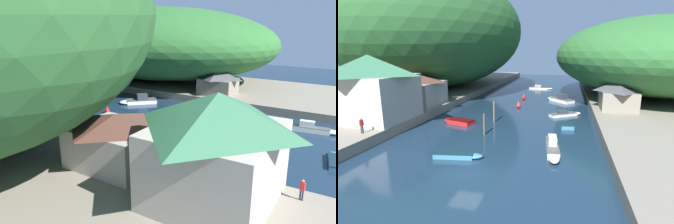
% 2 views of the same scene
% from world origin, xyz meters
% --- Properties ---
extents(water_surface, '(130.00, 130.00, 0.00)m').
position_xyz_m(water_surface, '(0.00, 30.00, 0.00)').
color(water_surface, '#192D42').
rests_on(water_surface, ground).
extents(right_bank, '(22.00, 120.00, 1.22)m').
position_xyz_m(right_bank, '(22.75, 30.00, 0.61)').
color(right_bank, gray).
rests_on(right_bank, ground).
extents(hillside_right, '(37.40, 52.35, 15.23)m').
position_xyz_m(hillside_right, '(23.85, 41.61, 8.83)').
color(hillside_right, '#2D662D').
rests_on(hillside_right, right_bank).
extents(waterfront_building, '(10.24, 9.07, 8.22)m').
position_xyz_m(waterfront_building, '(-16.58, 9.67, 5.47)').
color(waterfront_building, '#B2A899').
rests_on(waterfront_building, left_bank).
extents(boathouse_shed, '(7.04, 8.06, 4.88)m').
position_xyz_m(boathouse_shed, '(-15.90, 19.80, 3.73)').
color(boathouse_shed, '#B2A899').
rests_on(boathouse_shed, left_bank).
extents(right_bank_cottage, '(5.44, 6.44, 4.39)m').
position_xyz_m(right_bank_cottage, '(15.40, 23.38, 3.49)').
color(right_bank_cottage, gray).
rests_on(right_bank_cottage, right_bank).
extents(boat_near_quay, '(6.21, 1.94, 1.13)m').
position_xyz_m(boat_near_quay, '(1.00, 50.93, 0.34)').
color(boat_near_quay, white).
rests_on(boat_near_quay, water_surface).
extents(boat_small_dinghy, '(5.92, 6.08, 1.60)m').
position_xyz_m(boat_small_dinghy, '(6.46, 34.22, 0.48)').
color(boat_small_dinghy, white).
rests_on(boat_small_dinghy, water_surface).
extents(boat_open_rowboat, '(4.86, 3.05, 0.60)m').
position_xyz_m(boat_open_rowboat, '(-6.84, 14.27, 0.29)').
color(boat_open_rowboat, red).
rests_on(boat_open_rowboat, water_surface).
extents(boat_white_cruiser, '(5.25, 4.27, 0.93)m').
position_xyz_m(boat_white_cruiser, '(7.86, 22.16, 0.30)').
color(boat_white_cruiser, silver).
rests_on(boat_white_cruiser, water_surface).
extents(boat_cabin_cruiser, '(2.02, 3.55, 0.56)m').
position_xyz_m(boat_cabin_cruiser, '(7.97, 15.98, 0.27)').
color(boat_cabin_cruiser, teal).
rests_on(boat_cabin_cruiser, water_surface).
extents(boat_far_upstream, '(1.88, 6.62, 1.44)m').
position_xyz_m(boat_far_upstream, '(6.76, 6.14, 0.45)').
color(boat_far_upstream, silver).
rests_on(boat_far_upstream, water_surface).
extents(boat_mid_channel, '(4.80, 1.78, 0.49)m').
position_xyz_m(boat_mid_channel, '(-1.70, 2.83, 0.24)').
color(boat_mid_channel, teal).
rests_on(boat_mid_channel, water_surface).
extents(mooring_post_second, '(0.24, 0.24, 2.64)m').
position_xyz_m(mooring_post_second, '(-1.63, 10.14, 1.33)').
color(mooring_post_second, brown).
rests_on(mooring_post_second, water_surface).
extents(mooring_post_middle, '(0.23, 0.23, 3.04)m').
position_xyz_m(mooring_post_middle, '(-2.06, 15.95, 1.52)').
color(mooring_post_middle, brown).
rests_on(mooring_post_middle, water_surface).
extents(channel_buoy_near, '(0.78, 0.78, 1.18)m').
position_xyz_m(channel_buoy_near, '(-0.45, 26.23, 0.46)').
color(channel_buoy_near, red).
rests_on(channel_buoy_near, water_surface).
extents(channel_buoy_far, '(0.78, 0.78, 1.17)m').
position_xyz_m(channel_buoy_far, '(-0.91, 34.60, 0.46)').
color(channel_buoy_far, red).
rests_on(channel_buoy_far, water_surface).
extents(person_on_quay, '(0.31, 0.42, 1.69)m').
position_xyz_m(person_on_quay, '(-13.38, 4.01, 2.20)').
color(person_on_quay, '#282D3D').
rests_on(person_on_quay, left_bank).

